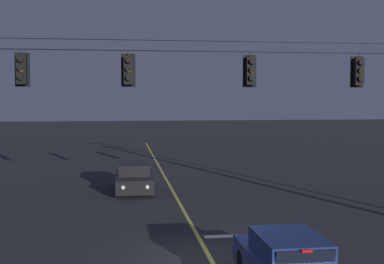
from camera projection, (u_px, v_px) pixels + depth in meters
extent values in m
plane|color=#28282B|center=(210.00, 258.00, 15.17)|extent=(180.00, 180.00, 0.00)
cube|color=#D1C64C|center=(177.00, 199.00, 23.99)|extent=(0.14, 60.00, 0.01)
cube|color=silver|center=(253.00, 235.00, 17.73)|extent=(3.40, 0.36, 0.01)
cylinder|color=black|center=(196.00, 51.00, 17.65)|extent=(17.17, 0.03, 0.03)
cylinder|color=black|center=(196.00, 41.00, 17.62)|extent=(17.17, 0.02, 0.02)
cylinder|color=black|center=(21.00, 52.00, 16.87)|extent=(0.04, 0.04, 0.18)
cube|color=black|center=(22.00, 69.00, 16.91)|extent=(0.32, 0.26, 0.96)
cube|color=black|center=(22.00, 70.00, 17.05)|extent=(0.48, 0.03, 1.12)
sphere|color=#380A0A|center=(20.00, 60.00, 16.73)|extent=(0.17, 0.17, 0.17)
cylinder|color=black|center=(20.00, 59.00, 16.69)|extent=(0.20, 0.10, 0.20)
sphere|color=orange|center=(21.00, 69.00, 16.75)|extent=(0.17, 0.17, 0.17)
cylinder|color=black|center=(20.00, 68.00, 16.71)|extent=(0.20, 0.10, 0.20)
sphere|color=black|center=(21.00, 78.00, 16.77)|extent=(0.17, 0.17, 0.17)
cylinder|color=black|center=(20.00, 77.00, 16.72)|extent=(0.20, 0.10, 0.20)
cylinder|color=black|center=(128.00, 53.00, 17.34)|extent=(0.04, 0.04, 0.18)
cube|color=black|center=(128.00, 70.00, 17.38)|extent=(0.32, 0.26, 0.96)
cube|color=black|center=(128.00, 70.00, 17.52)|extent=(0.48, 0.03, 1.12)
sphere|color=#380A0A|center=(128.00, 61.00, 17.20)|extent=(0.17, 0.17, 0.17)
cylinder|color=black|center=(128.00, 60.00, 17.16)|extent=(0.20, 0.10, 0.20)
sphere|color=orange|center=(128.00, 70.00, 17.22)|extent=(0.17, 0.17, 0.17)
cylinder|color=black|center=(128.00, 69.00, 17.18)|extent=(0.20, 0.10, 0.20)
sphere|color=black|center=(128.00, 79.00, 17.24)|extent=(0.17, 0.17, 0.17)
cylinder|color=black|center=(128.00, 77.00, 17.20)|extent=(0.20, 0.10, 0.20)
cylinder|color=black|center=(251.00, 55.00, 17.91)|extent=(0.04, 0.04, 0.18)
cube|color=black|center=(251.00, 71.00, 17.95)|extent=(0.32, 0.26, 0.96)
cube|color=black|center=(250.00, 71.00, 18.09)|extent=(0.48, 0.03, 1.12)
sphere|color=#380A0A|center=(252.00, 62.00, 17.77)|extent=(0.17, 0.17, 0.17)
cylinder|color=black|center=(252.00, 61.00, 17.73)|extent=(0.20, 0.10, 0.20)
sphere|color=orange|center=(252.00, 71.00, 17.79)|extent=(0.17, 0.17, 0.17)
cylinder|color=black|center=(252.00, 70.00, 17.75)|extent=(0.20, 0.10, 0.20)
sphere|color=black|center=(252.00, 79.00, 17.81)|extent=(0.17, 0.17, 0.17)
cylinder|color=black|center=(252.00, 78.00, 17.77)|extent=(0.20, 0.10, 0.20)
cylinder|color=black|center=(359.00, 56.00, 18.45)|extent=(0.04, 0.04, 0.18)
cube|color=black|center=(359.00, 72.00, 18.49)|extent=(0.32, 0.26, 0.96)
cube|color=black|center=(357.00, 72.00, 18.63)|extent=(0.48, 0.03, 1.12)
sphere|color=#380A0A|center=(361.00, 63.00, 18.31)|extent=(0.17, 0.17, 0.17)
cylinder|color=black|center=(361.00, 62.00, 18.27)|extent=(0.20, 0.10, 0.20)
sphere|color=orange|center=(361.00, 72.00, 18.33)|extent=(0.17, 0.17, 0.17)
cylinder|color=black|center=(361.00, 70.00, 18.29)|extent=(0.20, 0.10, 0.20)
sphere|color=black|center=(360.00, 80.00, 18.35)|extent=(0.17, 0.17, 0.17)
cylinder|color=black|center=(361.00, 79.00, 18.31)|extent=(0.20, 0.10, 0.20)
cube|color=navy|center=(290.00, 246.00, 12.52)|extent=(1.51, 2.15, 0.54)
cube|color=black|center=(278.00, 236.00, 13.44)|extent=(1.40, 0.21, 0.48)
cube|color=black|center=(305.00, 260.00, 11.47)|extent=(1.37, 0.18, 0.46)
cylinder|color=black|center=(243.00, 261.00, 13.90)|extent=(0.22, 0.64, 0.64)
cylinder|color=black|center=(300.00, 259.00, 14.11)|extent=(0.22, 0.64, 0.64)
cube|color=red|center=(307.00, 251.00, 11.34)|extent=(0.24, 0.04, 0.06)
cube|color=black|center=(134.00, 181.00, 26.02)|extent=(1.80, 4.30, 0.68)
cube|color=black|center=(134.00, 169.00, 26.10)|extent=(1.51, 2.15, 0.54)
cube|color=black|center=(134.00, 171.00, 25.17)|extent=(1.40, 0.21, 0.48)
cube|color=black|center=(133.00, 166.00, 27.15)|extent=(1.37, 0.18, 0.46)
cylinder|color=black|center=(151.00, 189.00, 24.82)|extent=(0.22, 0.64, 0.64)
cylinder|color=black|center=(118.00, 190.00, 24.61)|extent=(0.22, 0.64, 0.64)
cylinder|color=black|center=(148.00, 180.00, 27.46)|extent=(0.22, 0.64, 0.64)
cylinder|color=black|center=(118.00, 181.00, 27.24)|extent=(0.22, 0.64, 0.64)
sphere|color=white|center=(147.00, 187.00, 23.95)|extent=(0.20, 0.20, 0.20)
sphere|color=white|center=(123.00, 188.00, 23.80)|extent=(0.20, 0.20, 0.20)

